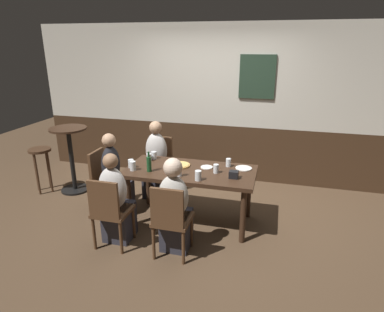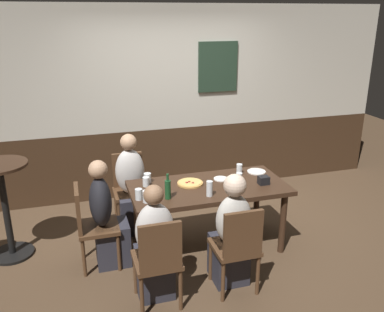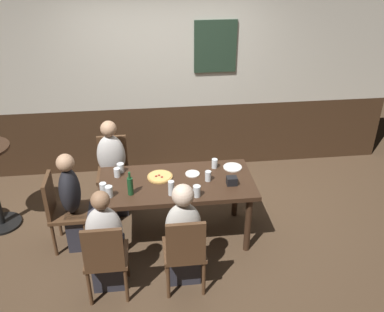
# 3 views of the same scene
# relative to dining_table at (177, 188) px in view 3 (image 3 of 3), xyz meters

# --- Properties ---
(ground_plane) EXTENTS (12.00, 12.00, 0.00)m
(ground_plane) POSITION_rel_dining_table_xyz_m (0.00, 0.00, -0.65)
(ground_plane) COLOR #4C3826
(wall_back) EXTENTS (6.40, 0.13, 2.60)m
(wall_back) POSITION_rel_dining_table_xyz_m (0.00, 1.65, 0.65)
(wall_back) COLOR #3D2819
(wall_back) RESTS_ON ground_plane
(dining_table) EXTENTS (1.67, 0.81, 0.74)m
(dining_table) POSITION_rel_dining_table_xyz_m (0.00, 0.00, 0.00)
(dining_table) COLOR #382316
(dining_table) RESTS_ON ground_plane
(chair_left_near) EXTENTS (0.40, 0.40, 0.88)m
(chair_left_near) POSITION_rel_dining_table_xyz_m (-0.73, -0.82, -0.16)
(chair_left_near) COLOR #513521
(chair_left_near) RESTS_ON ground_plane
(chair_head_west) EXTENTS (0.40, 0.40, 0.88)m
(chair_head_west) POSITION_rel_dining_table_xyz_m (-1.25, 0.00, -0.16)
(chair_head_west) COLOR #513521
(chair_head_west) RESTS_ON ground_plane
(chair_mid_near) EXTENTS (0.40, 0.40, 0.88)m
(chair_mid_near) POSITION_rel_dining_table_xyz_m (0.00, -0.82, -0.16)
(chair_mid_near) COLOR #513521
(chair_mid_near) RESTS_ON ground_plane
(chair_left_far) EXTENTS (0.40, 0.40, 0.88)m
(chair_left_far) POSITION_rel_dining_table_xyz_m (-0.73, 0.82, -0.16)
(chair_left_far) COLOR #513521
(chair_left_far) RESTS_ON ground_plane
(person_left_near) EXTENTS (0.34, 0.37, 1.13)m
(person_left_near) POSITION_rel_dining_table_xyz_m (-0.73, -0.66, -0.18)
(person_left_near) COLOR #2D2D38
(person_left_near) RESTS_ON ground_plane
(person_head_west) EXTENTS (0.37, 0.34, 1.14)m
(person_head_west) POSITION_rel_dining_table_xyz_m (-1.09, 0.00, -0.17)
(person_head_west) COLOR #2D2D38
(person_head_west) RESTS_ON ground_plane
(person_mid_near) EXTENTS (0.34, 0.37, 1.14)m
(person_mid_near) POSITION_rel_dining_table_xyz_m (0.00, -0.66, -0.17)
(person_mid_near) COLOR #2D2D38
(person_mid_near) RESTS_ON ground_plane
(person_left_far) EXTENTS (0.34, 0.37, 1.18)m
(person_left_far) POSITION_rel_dining_table_xyz_m (-0.73, 0.66, -0.16)
(person_left_far) COLOR #2D2D38
(person_left_far) RESTS_ON ground_plane
(pizza) EXTENTS (0.28, 0.28, 0.03)m
(pizza) POSITION_rel_dining_table_xyz_m (-0.17, 0.10, 0.10)
(pizza) COLOR tan
(pizza) RESTS_ON dining_table
(highball_clear) EXTENTS (0.08, 0.08, 0.10)m
(highball_clear) POSITION_rel_dining_table_xyz_m (-0.60, 0.28, 0.13)
(highball_clear) COLOR silver
(highball_clear) RESTS_ON dining_table
(tumbler_water) EXTENTS (0.07, 0.07, 0.10)m
(tumbler_water) POSITION_rel_dining_table_xyz_m (-0.64, 0.18, 0.13)
(tumbler_water) COLOR silver
(tumbler_water) RESTS_ON dining_table
(beer_glass_half) EXTENTS (0.07, 0.07, 0.11)m
(beer_glass_half) POSITION_rel_dining_table_xyz_m (0.45, 0.25, 0.14)
(beer_glass_half) COLOR silver
(beer_glass_half) RESTS_ON dining_table
(tumbler_short) EXTENTS (0.08, 0.08, 0.12)m
(tumbler_short) POSITION_rel_dining_table_xyz_m (-0.71, -0.20, 0.14)
(tumbler_short) COLOR silver
(tumbler_short) RESTS_ON dining_table
(pint_glass_amber) EXTENTS (0.06, 0.06, 0.16)m
(pint_glass_amber) POSITION_rel_dining_table_xyz_m (-0.08, -0.24, 0.16)
(pint_glass_amber) COLOR silver
(pint_glass_amber) RESTS_ON dining_table
(pint_glass_stout) EXTENTS (0.08, 0.08, 0.12)m
(pint_glass_stout) POSITION_rel_dining_table_xyz_m (0.18, -0.30, 0.14)
(pint_glass_stout) COLOR silver
(pint_glass_stout) RESTS_ON dining_table
(pint_glass_pale) EXTENTS (0.07, 0.07, 0.11)m
(pint_glass_pale) POSITION_rel_dining_table_xyz_m (-0.77, -0.12, 0.13)
(pint_glass_pale) COLOR silver
(pint_glass_pale) RESTS_ON dining_table
(beer_glass_tall) EXTENTS (0.07, 0.07, 0.11)m
(beer_glass_tall) POSITION_rel_dining_table_xyz_m (0.34, -0.02, 0.14)
(beer_glass_tall) COLOR silver
(beer_glass_tall) RESTS_ON dining_table
(beer_bottle_green) EXTENTS (0.06, 0.06, 0.26)m
(beer_bottle_green) POSITION_rel_dining_table_xyz_m (-0.49, -0.19, 0.19)
(beer_bottle_green) COLOR #194723
(beer_bottle_green) RESTS_ON dining_table
(plate_white_large) EXTENTS (0.21, 0.21, 0.01)m
(plate_white_large) POSITION_rel_dining_table_xyz_m (0.66, 0.22, 0.09)
(plate_white_large) COLOR white
(plate_white_large) RESTS_ON dining_table
(plate_white_small) EXTENTS (0.16, 0.16, 0.01)m
(plate_white_small) POSITION_rel_dining_table_xyz_m (0.19, 0.13, 0.09)
(plate_white_small) COLOR white
(plate_white_small) RESTS_ON dining_table
(condiment_caddy) EXTENTS (0.11, 0.09, 0.09)m
(condiment_caddy) POSITION_rel_dining_table_xyz_m (0.58, -0.13, 0.13)
(condiment_caddy) COLOR black
(condiment_caddy) RESTS_ON dining_table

